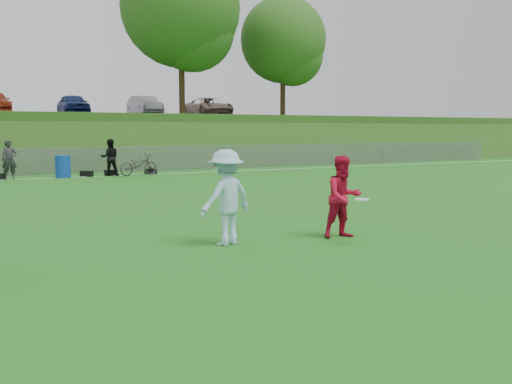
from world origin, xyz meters
TOP-DOWN VIEW (x-y plane):
  - ground at (0.00, 0.00)m, footprint 120.00×120.00m
  - sideline_far at (0.00, 18.00)m, footprint 60.00×0.10m
  - fence at (0.00, 20.00)m, footprint 58.00×0.06m
  - berm at (0.00, 31.00)m, footprint 120.00×18.00m
  - parking_lot at (0.00, 33.00)m, footprint 120.00×12.00m
  - tree_green_near at (8.16, 24.42)m, footprint 7.14×7.14m
  - tree_green_far at (16.16, 25.92)m, footprint 5.88×5.88m
  - car_row at (-1.17, 32.00)m, footprint 32.04×5.18m
  - gear_bags at (0.99, 18.10)m, footprint 7.31×0.58m
  - player_red_center at (2.22, 0.66)m, footprint 0.84×0.68m
  - player_blue at (-0.11, 1.13)m, footprint 1.28×0.96m
  - frisbee at (2.04, -0.13)m, footprint 0.27×0.27m
  - recycling_bin at (-0.16, 18.00)m, footprint 0.68×0.68m
  - bicycle at (3.15, 17.55)m, footprint 2.01×1.09m

SIDE VIEW (x-z plane):
  - ground at x=0.00m, z-range 0.00..0.00m
  - sideline_far at x=0.00m, z-range 0.00..0.01m
  - gear_bags at x=0.99m, z-range 0.00..0.26m
  - recycling_bin at x=-0.16m, z-range 0.00..0.99m
  - bicycle at x=3.15m, z-range 0.00..1.00m
  - fence at x=0.00m, z-range 0.00..1.30m
  - player_red_center at x=2.22m, z-range 0.00..1.62m
  - frisbee at x=2.04m, z-range 0.84..0.87m
  - player_blue at x=-0.11m, z-range 0.00..1.77m
  - berm at x=0.00m, z-range 0.00..3.00m
  - parking_lot at x=0.00m, z-range 3.00..3.10m
  - car_row at x=-1.17m, z-range 3.10..4.54m
  - tree_green_far at x=16.16m, z-range 3.87..12.06m
  - tree_green_near at x=8.16m, z-range 4.06..14.00m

